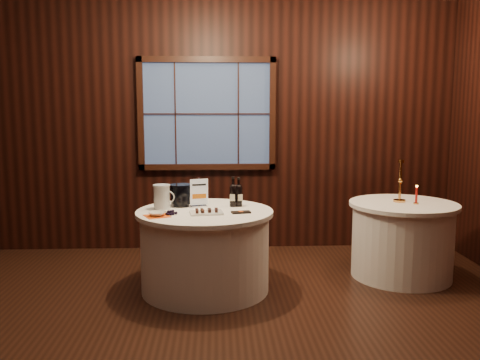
{
  "coord_description": "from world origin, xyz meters",
  "views": [
    {
      "loc": [
        0.12,
        -3.66,
        1.71
      ],
      "look_at": [
        0.33,
        0.9,
        1.07
      ],
      "focal_mm": 38.0,
      "sensor_mm": 36.0,
      "label": 1
    }
  ],
  "objects_px": {
    "cracker_bowl": "(157,214)",
    "red_candle": "(416,196)",
    "glass_pitcher": "(162,197)",
    "port_bottle_left": "(233,194)",
    "main_table": "(205,250)",
    "brass_candlestick": "(400,187)",
    "ice_bucket": "(181,195)",
    "grape_bunch": "(171,213)",
    "sign_stand": "(199,197)",
    "chocolate_box": "(241,212)",
    "port_bottle_right": "(239,194)",
    "side_table": "(402,240)",
    "chocolate_plate": "(206,212)"
  },
  "relations": [
    {
      "from": "ice_bucket",
      "to": "glass_pitcher",
      "type": "relative_size",
      "value": 0.92
    },
    {
      "from": "cracker_bowl",
      "to": "glass_pitcher",
      "type": "bearing_deg",
      "value": 88.14
    },
    {
      "from": "sign_stand",
      "to": "brass_candlestick",
      "type": "height_order",
      "value": "brass_candlestick"
    },
    {
      "from": "chocolate_plate",
      "to": "red_candle",
      "type": "xyz_separation_m",
      "value": [
        2.08,
        0.38,
        0.06
      ]
    },
    {
      "from": "main_table",
      "to": "side_table",
      "type": "height_order",
      "value": "same"
    },
    {
      "from": "side_table",
      "to": "port_bottle_right",
      "type": "xyz_separation_m",
      "value": [
        -1.67,
        -0.12,
        0.51
      ]
    },
    {
      "from": "ice_bucket",
      "to": "glass_pitcher",
      "type": "distance_m",
      "value": 0.22
    },
    {
      "from": "chocolate_plate",
      "to": "brass_candlestick",
      "type": "bearing_deg",
      "value": 14.45
    },
    {
      "from": "port_bottle_right",
      "to": "chocolate_plate",
      "type": "xyz_separation_m",
      "value": [
        -0.31,
        -0.34,
        -0.11
      ]
    },
    {
      "from": "port_bottle_right",
      "to": "ice_bucket",
      "type": "distance_m",
      "value": 0.56
    },
    {
      "from": "port_bottle_left",
      "to": "port_bottle_right",
      "type": "distance_m",
      "value": 0.05
    },
    {
      "from": "sign_stand",
      "to": "glass_pitcher",
      "type": "height_order",
      "value": "sign_stand"
    },
    {
      "from": "side_table",
      "to": "chocolate_box",
      "type": "bearing_deg",
      "value": -165.37
    },
    {
      "from": "port_bottle_left",
      "to": "port_bottle_right",
      "type": "bearing_deg",
      "value": 21.24
    },
    {
      "from": "main_table",
      "to": "port_bottle_left",
      "type": "xyz_separation_m",
      "value": [
        0.27,
        0.18,
        0.51
      ]
    },
    {
      "from": "sign_stand",
      "to": "grape_bunch",
      "type": "relative_size",
      "value": 1.6
    },
    {
      "from": "main_table",
      "to": "port_bottle_right",
      "type": "bearing_deg",
      "value": 29.26
    },
    {
      "from": "sign_stand",
      "to": "chocolate_box",
      "type": "bearing_deg",
      "value": -54.08
    },
    {
      "from": "side_table",
      "to": "red_candle",
      "type": "xyz_separation_m",
      "value": [
        0.1,
        -0.07,
        0.46
      ]
    },
    {
      "from": "sign_stand",
      "to": "port_bottle_left",
      "type": "relative_size",
      "value": 0.97
    },
    {
      "from": "grape_bunch",
      "to": "brass_candlestick",
      "type": "relative_size",
      "value": 0.41
    },
    {
      "from": "chocolate_plate",
      "to": "brass_candlestick",
      "type": "relative_size",
      "value": 0.73
    },
    {
      "from": "grape_bunch",
      "to": "cracker_bowl",
      "type": "bearing_deg",
      "value": -164.61
    },
    {
      "from": "ice_bucket",
      "to": "grape_bunch",
      "type": "distance_m",
      "value": 0.44
    },
    {
      "from": "red_candle",
      "to": "cracker_bowl",
      "type": "bearing_deg",
      "value": -169.44
    },
    {
      "from": "chocolate_plate",
      "to": "sign_stand",
      "type": "bearing_deg",
      "value": 103.65
    },
    {
      "from": "cracker_bowl",
      "to": "red_candle",
      "type": "xyz_separation_m",
      "value": [
        2.51,
        0.47,
        0.05
      ]
    },
    {
      "from": "grape_bunch",
      "to": "red_candle",
      "type": "relative_size",
      "value": 0.93
    },
    {
      "from": "ice_bucket",
      "to": "grape_bunch",
      "type": "xyz_separation_m",
      "value": [
        -0.06,
        -0.43,
        -0.09
      ]
    },
    {
      "from": "side_table",
      "to": "port_bottle_right",
      "type": "bearing_deg",
      "value": -175.98
    },
    {
      "from": "port_bottle_right",
      "to": "cracker_bowl",
      "type": "xyz_separation_m",
      "value": [
        -0.74,
        -0.43,
        -0.1
      ]
    },
    {
      "from": "side_table",
      "to": "port_bottle_right",
      "type": "relative_size",
      "value": 3.8
    },
    {
      "from": "ice_bucket",
      "to": "chocolate_plate",
      "type": "relative_size",
      "value": 0.68
    },
    {
      "from": "chocolate_box",
      "to": "cracker_bowl",
      "type": "bearing_deg",
      "value": 178.24
    },
    {
      "from": "port_bottle_right",
      "to": "brass_candlestick",
      "type": "relative_size",
      "value": 0.66
    },
    {
      "from": "chocolate_box",
      "to": "cracker_bowl",
      "type": "distance_m",
      "value": 0.75
    },
    {
      "from": "grape_bunch",
      "to": "red_candle",
      "type": "bearing_deg",
      "value": 10.31
    },
    {
      "from": "glass_pitcher",
      "to": "red_candle",
      "type": "distance_m",
      "value": 2.51
    },
    {
      "from": "port_bottle_left",
      "to": "cracker_bowl",
      "type": "height_order",
      "value": "port_bottle_left"
    },
    {
      "from": "cracker_bowl",
      "to": "brass_candlestick",
      "type": "relative_size",
      "value": 0.33
    },
    {
      "from": "side_table",
      "to": "grape_bunch",
      "type": "xyz_separation_m",
      "value": [
        -2.29,
        -0.51,
        0.4
      ]
    },
    {
      "from": "side_table",
      "to": "cracker_bowl",
      "type": "height_order",
      "value": "cracker_bowl"
    },
    {
      "from": "chocolate_box",
      "to": "cracker_bowl",
      "type": "relative_size",
      "value": 1.2
    },
    {
      "from": "side_table",
      "to": "sign_stand",
      "type": "distance_m",
      "value": 2.12
    },
    {
      "from": "glass_pitcher",
      "to": "sign_stand",
      "type": "bearing_deg",
      "value": 35.14
    },
    {
      "from": "main_table",
      "to": "brass_candlestick",
      "type": "bearing_deg",
      "value": 10.08
    },
    {
      "from": "sign_stand",
      "to": "brass_candlestick",
      "type": "xyz_separation_m",
      "value": [
        2.03,
        0.18,
        0.06
      ]
    },
    {
      "from": "side_table",
      "to": "sign_stand",
      "type": "bearing_deg",
      "value": -176.31
    },
    {
      "from": "port_bottle_left",
      "to": "brass_candlestick",
      "type": "xyz_separation_m",
      "value": [
        1.7,
        0.17,
        0.03
      ]
    },
    {
      "from": "glass_pitcher",
      "to": "main_table",
      "type": "bearing_deg",
      "value": 9.75
    }
  ]
}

